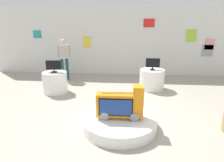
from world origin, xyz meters
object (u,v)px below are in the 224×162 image
(tv_on_center_rear, at_px, (153,63))
(shopper_browsing_near_truck, at_px, (64,56))
(novelty_firetruck_tv, at_px, (121,105))
(display_pedestal_left_rear, at_px, (55,82))
(main_display_pedestal, at_px, (120,123))
(display_pedestal_center_rear, at_px, (152,79))
(tv_on_left_rear, at_px, (54,66))

(tv_on_center_rear, xyz_separation_m, shopper_browsing_near_truck, (-3.45, 0.91, 0.05))
(tv_on_center_rear, bearing_deg, novelty_firetruck_tv, -109.26)
(display_pedestal_left_rear, xyz_separation_m, shopper_browsing_near_truck, (-0.16, 1.56, 0.63))
(main_display_pedestal, distance_m, display_pedestal_center_rear, 3.00)
(novelty_firetruck_tv, distance_m, tv_on_center_rear, 3.01)
(display_pedestal_left_rear, bearing_deg, tv_on_left_rear, -96.75)
(main_display_pedestal, relative_size, display_pedestal_center_rear, 1.89)
(display_pedestal_left_rear, bearing_deg, main_display_pedestal, -43.45)
(tv_on_center_rear, relative_size, shopper_browsing_near_truck, 0.29)
(main_display_pedestal, height_order, display_pedestal_left_rear, display_pedestal_left_rear)
(main_display_pedestal, height_order, shopper_browsing_near_truck, shopper_browsing_near_truck)
(display_pedestal_left_rear, height_order, display_pedestal_center_rear, same)
(display_pedestal_left_rear, xyz_separation_m, tv_on_left_rear, (-0.00, -0.00, 0.56))
(tv_on_left_rear, relative_size, shopper_browsing_near_truck, 0.30)
(tv_on_center_rear, bearing_deg, tv_on_left_rear, -168.74)
(tv_on_left_rear, relative_size, display_pedestal_center_rear, 0.58)
(display_pedestal_left_rear, distance_m, tv_on_left_rear, 0.56)
(display_pedestal_left_rear, bearing_deg, novelty_firetruck_tv, -43.29)
(display_pedestal_center_rear, height_order, shopper_browsing_near_truck, shopper_browsing_near_truck)
(display_pedestal_center_rear, distance_m, tv_on_center_rear, 0.58)
(novelty_firetruck_tv, distance_m, shopper_browsing_near_truck, 4.49)
(tv_on_left_rear, bearing_deg, display_pedestal_left_rear, 83.25)
(tv_on_left_rear, height_order, display_pedestal_center_rear, tv_on_left_rear)
(main_display_pedestal, relative_size, display_pedestal_left_rear, 2.04)
(novelty_firetruck_tv, bearing_deg, display_pedestal_left_rear, 136.71)
(tv_on_left_rear, height_order, tv_on_center_rear, tv_on_center_rear)
(display_pedestal_left_rear, distance_m, display_pedestal_center_rear, 3.35)
(display_pedestal_left_rear, relative_size, tv_on_center_rear, 1.68)
(tv_on_left_rear, bearing_deg, shopper_browsing_near_truck, 95.91)
(novelty_firetruck_tv, xyz_separation_m, tv_on_center_rear, (0.99, 2.82, 0.38))
(main_display_pedestal, distance_m, tv_on_left_rear, 3.24)
(main_display_pedestal, height_order, tv_on_left_rear, tv_on_left_rear)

